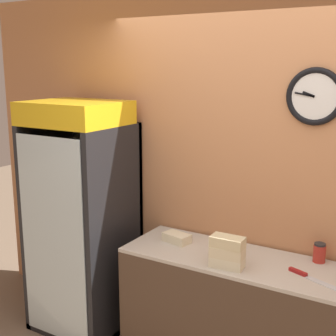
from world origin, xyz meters
name	(u,v)px	position (x,y,z in m)	size (l,w,h in m)	color
wall_back	(264,178)	(0.00, 1.17, 1.35)	(5.20, 0.10, 2.70)	tan
prep_counter	(241,317)	(0.00, 0.83, 0.43)	(1.68, 0.57, 0.86)	#4C3828
beverage_cooler	(85,205)	(-1.37, 0.82, 1.03)	(0.72, 0.69, 1.87)	black
sandwich_stack_bottom	(227,262)	(-0.04, 0.66, 0.90)	(0.22, 0.13, 0.07)	beige
sandwich_stack_middle	(227,252)	(-0.04, 0.66, 0.97)	(0.22, 0.13, 0.07)	beige
sandwich_stack_top	(228,242)	(-0.04, 0.66, 1.03)	(0.22, 0.12, 0.07)	beige
sandwich_flat_left	(177,238)	(-0.54, 0.88, 0.89)	(0.22, 0.15, 0.06)	beige
chefs_knife	(307,276)	(0.45, 0.78, 0.87)	(0.36, 0.16, 0.02)	silver
condiment_jar	(319,253)	(0.45, 1.05, 0.93)	(0.08, 0.08, 0.13)	#B72D23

